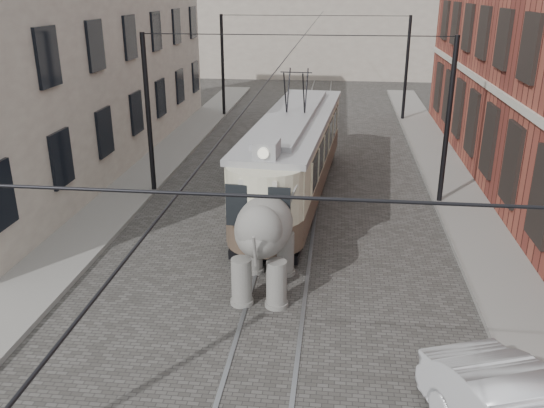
# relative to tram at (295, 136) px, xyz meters

# --- Properties ---
(ground) EXTENTS (120.00, 120.00, 0.00)m
(ground) POSITION_rel_tram_xyz_m (0.16, -6.24, -2.35)
(ground) COLOR #454340
(tram_rails) EXTENTS (1.54, 80.00, 0.02)m
(tram_rails) POSITION_rel_tram_xyz_m (0.16, -6.24, -2.34)
(tram_rails) COLOR slate
(tram_rails) RESTS_ON ground
(sidewalk_right) EXTENTS (2.00, 60.00, 0.15)m
(sidewalk_right) POSITION_rel_tram_xyz_m (6.16, -6.24, -2.28)
(sidewalk_right) COLOR slate
(sidewalk_right) RESTS_ON ground
(sidewalk_left) EXTENTS (2.00, 60.00, 0.15)m
(sidewalk_left) POSITION_rel_tram_xyz_m (-6.34, -6.24, -2.28)
(sidewalk_left) COLOR slate
(sidewalk_left) RESTS_ON ground
(stucco_building) EXTENTS (7.00, 24.00, 10.00)m
(stucco_building) POSITION_rel_tram_xyz_m (-10.84, 3.76, 2.65)
(stucco_building) COLOR gray
(stucco_building) RESTS_ON ground
(catenary) EXTENTS (11.00, 30.20, 6.00)m
(catenary) POSITION_rel_tram_xyz_m (-0.04, -1.24, 0.65)
(catenary) COLOR black
(catenary) RESTS_ON ground
(tram) EXTENTS (3.33, 12.01, 4.71)m
(tram) POSITION_rel_tram_xyz_m (0.00, 0.00, 0.00)
(tram) COLOR #BEB99A
(tram) RESTS_ON ground
(elephant) EXTENTS (2.58, 4.55, 2.75)m
(elephant) POSITION_rel_tram_xyz_m (-0.23, -7.16, -0.98)
(elephant) COLOR #5D5A56
(elephant) RESTS_ON ground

